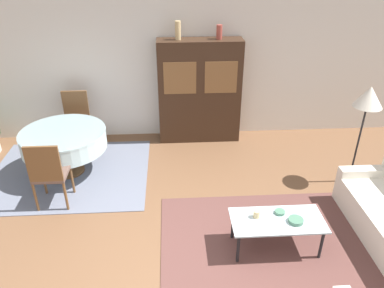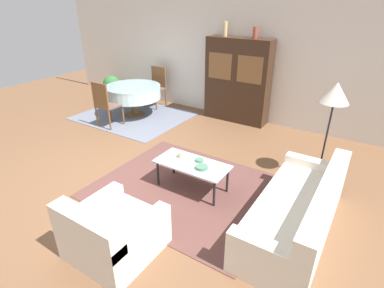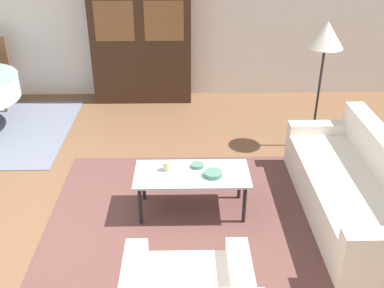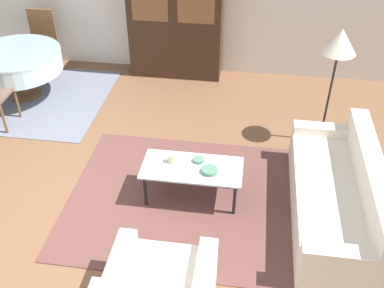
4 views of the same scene
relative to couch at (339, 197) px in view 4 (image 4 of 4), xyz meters
name	(u,v)px [view 4 (image 4 of 4)]	position (x,y,z in m)	size (l,w,h in m)	color
ground_plane	(83,214)	(-2.72, -0.36, -0.28)	(14.00, 14.00, 0.00)	brown
area_rug	(186,199)	(-1.63, 0.02, -0.27)	(2.64, 2.19, 0.01)	brown
dining_rug	(25,97)	(-4.44, 1.89, -0.27)	(2.49, 2.05, 0.01)	slate
couch	(339,197)	(0.00, 0.00, 0.00)	(0.82, 2.07, 0.75)	silver
coffee_table	(192,170)	(-1.57, 0.07, 0.12)	(1.09, 0.52, 0.43)	black
display_cabinet	(175,20)	(-2.26, 3.02, 0.65)	(1.46, 0.41, 1.85)	#382316
dining_table	(17,61)	(-4.45, 1.95, 0.31)	(1.30, 1.30, 0.73)	brown
dining_chair_far	(42,38)	(-4.45, 2.83, 0.30)	(0.44, 0.44, 1.01)	brown
floor_lamp	(339,46)	(-0.04, 1.42, 1.07)	(0.40, 0.40, 1.55)	black
cup	(171,159)	(-1.81, 0.13, 0.21)	(0.08, 0.08, 0.09)	tan
bowl	(210,170)	(-1.37, 0.02, 0.18)	(0.17, 0.17, 0.04)	#4C7A60
bowl_small	(198,160)	(-1.52, 0.18, 0.18)	(0.12, 0.12, 0.04)	#4C7A60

